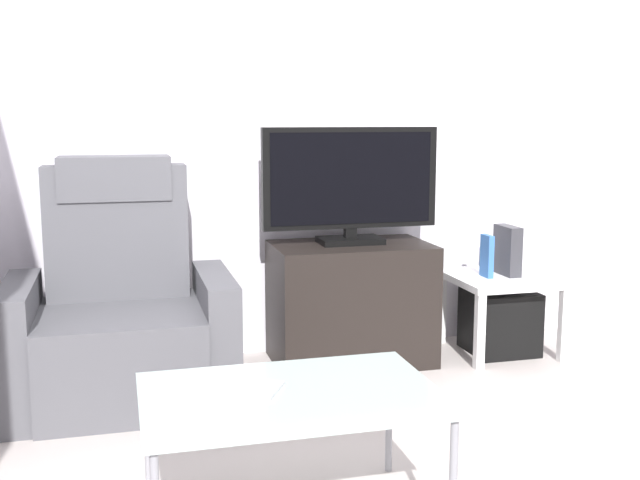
% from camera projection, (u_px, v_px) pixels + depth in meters
% --- Properties ---
extents(ground_plane, '(6.40, 6.40, 0.00)m').
position_uv_depth(ground_plane, '(397.00, 421.00, 3.20)').
color(ground_plane, '#BCB2AD').
extents(wall_back, '(6.40, 0.06, 2.60)m').
position_uv_depth(wall_back, '(326.00, 109.00, 4.07)').
color(wall_back, silver).
rests_on(wall_back, ground).
extents(tv_stand, '(0.80, 0.50, 0.62)m').
position_uv_depth(tv_stand, '(351.00, 303.00, 3.95)').
color(tv_stand, black).
rests_on(tv_stand, ground).
extents(television, '(0.91, 0.20, 0.59)m').
position_uv_depth(television, '(351.00, 183.00, 3.87)').
color(television, black).
rests_on(television, tv_stand).
extents(recliner_armchair, '(0.98, 0.78, 1.08)m').
position_uv_depth(recliner_armchair, '(120.00, 316.00, 3.44)').
color(recliner_armchair, '#515156').
rests_on(recliner_armchair, ground).
extents(side_table, '(0.54, 0.54, 0.42)m').
position_uv_depth(side_table, '(501.00, 287.00, 4.10)').
color(side_table, white).
rests_on(side_table, ground).
extents(subwoofer_box, '(0.34, 0.34, 0.34)m').
position_uv_depth(subwoofer_box, '(500.00, 321.00, 4.13)').
color(subwoofer_box, black).
rests_on(subwoofer_box, ground).
extents(book_upright, '(0.03, 0.10, 0.22)m').
position_uv_depth(book_upright, '(487.00, 256.00, 4.03)').
color(book_upright, '#3366B2').
rests_on(book_upright, side_table).
extents(game_console, '(0.07, 0.20, 0.26)m').
position_uv_depth(game_console, '(507.00, 250.00, 4.09)').
color(game_console, '#333338').
rests_on(game_console, side_table).
extents(coffee_table, '(0.90, 0.60, 0.43)m').
position_uv_depth(coffee_table, '(290.00, 400.00, 2.33)').
color(coffee_table, '#B2C6C1').
rests_on(coffee_table, ground).
extents(cell_phone, '(0.13, 0.17, 0.01)m').
position_uv_depth(cell_phone, '(267.00, 389.00, 2.33)').
color(cell_phone, '#B7B7BC').
rests_on(cell_phone, coffee_table).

